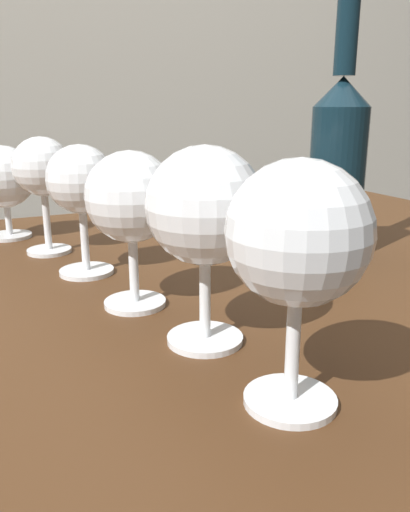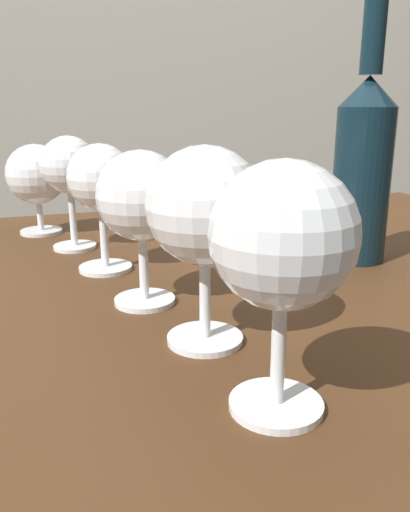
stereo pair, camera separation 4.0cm
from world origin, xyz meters
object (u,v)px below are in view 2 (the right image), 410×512
wine_glass_port (205,211)px  wine_bottle (363,163)px  wine_glass_chardonnay (36,176)px  wine_glass_merlot (69,167)px  wine_glass_cabernet (283,240)px  wine_glass_rose (141,199)px  wine_glass_pinot (101,181)px

wine_glass_port → wine_bottle: (0.25, 0.16, 0.01)m
wine_glass_chardonnay → wine_glass_merlot: bearing=-69.8°
wine_glass_merlot → wine_bottle: wine_bottle is taller
wine_glass_cabernet → wine_glass_rose: size_ratio=1.07×
wine_glass_chardonnay → wine_glass_port: bearing=-75.6°
wine_glass_pinot → wine_glass_rose: bearing=-80.3°
wine_glass_merlot → wine_glass_chardonnay: (-0.04, 0.11, -0.02)m
wine_glass_rose → wine_glass_pinot: 0.12m
wine_glass_port → wine_glass_rose: (-0.03, 0.10, -0.01)m
wine_glass_pinot → wine_bottle: 0.31m
wine_glass_rose → wine_glass_chardonnay: 0.34m
wine_glass_cabernet → wine_glass_merlot: 0.44m
wine_glass_rose → wine_glass_chardonnay: size_ratio=1.11×
wine_glass_port → wine_glass_rose: bearing=105.2°
wine_glass_merlot → wine_glass_chardonnay: wine_glass_merlot is taller
wine_bottle → wine_glass_rose: bearing=-168.0°
wine_glass_port → wine_glass_rose: 0.10m
wine_glass_pinot → wine_glass_merlot: (-0.02, 0.11, 0.00)m
wine_glass_cabernet → wine_bottle: size_ratio=0.50×
wine_glass_cabernet → wine_glass_merlot: size_ratio=1.06×
wine_glass_chardonnay → wine_glass_cabernet: bearing=-77.2°
wine_glass_cabernet → wine_glass_port: size_ratio=1.00×
wine_glass_cabernet → wine_bottle: wine_bottle is taller
wine_glass_port → wine_glass_merlot: wine_glass_port is taller
wine_glass_merlot → wine_glass_pinot: bearing=-77.2°
wine_glass_pinot → wine_bottle: size_ratio=0.46×
wine_glass_cabernet → wine_glass_pinot: 0.33m
wine_glass_pinot → wine_glass_chardonnay: (-0.06, 0.22, -0.02)m
wine_glass_port → wine_bottle: 0.30m
wine_glass_pinot → wine_glass_chardonnay: wine_glass_pinot is taller
wine_glass_cabernet → wine_glass_pinot: bearing=100.2°
wine_glass_cabernet → wine_glass_chardonnay: wine_glass_cabernet is taller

